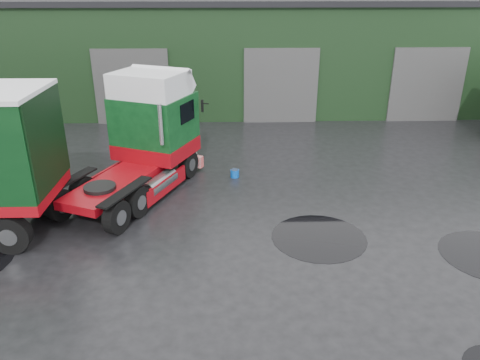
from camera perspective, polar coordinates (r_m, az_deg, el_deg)
name	(u,v)px	position (r m, az deg, el deg)	size (l,w,h in m)	color
ground	(263,262)	(13.43, 2.78, -10.00)	(100.00, 100.00, 0.00)	black
warehouse	(271,48)	(31.59, 3.81, 15.71)	(32.40, 12.40, 6.30)	black
hero_tractor	(126,141)	(16.89, -13.73, 4.66)	(2.93, 6.91, 4.29)	#0D3E19
wash_bucket	(235,173)	(18.80, -0.64, 0.81)	(0.34, 0.34, 0.32)	#084ABC
tree_back_a	(164,12)	(41.55, -9.24, 19.54)	(4.40, 4.40, 9.50)	black
tree_back_b	(355,24)	(42.76, 13.80, 17.95)	(4.40, 4.40, 7.50)	black
puddle_4	(319,237)	(14.78, 9.58, -6.92)	(2.95, 2.95, 0.01)	black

